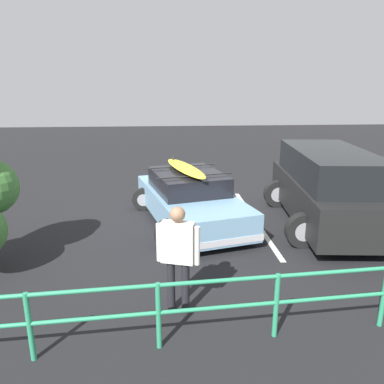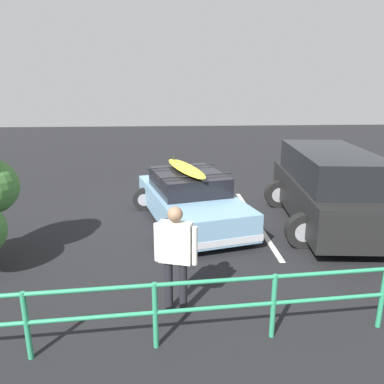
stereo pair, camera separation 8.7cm
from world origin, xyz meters
The scene contains 6 objects.
ground_plane centered at (0.00, 0.00, -0.01)m, with size 44.00×44.00×0.02m, color black.
parking_stripe centered at (-1.44, 0.59, 0.00)m, with size 4.75×0.12×0.00m, color silver.
sedan_car centered at (0.21, 0.55, 0.60)m, with size 3.02×4.49×1.52m.
suv_car centered at (-3.09, 0.99, 0.94)m, with size 2.82×4.84×1.84m.
person_bystander centered at (0.66, 4.42, 1.00)m, with size 0.62×0.32×1.67m.
railing_fence centered at (0.94, 5.22, 0.63)m, with size 9.49×0.73×0.94m.
Camera 2 is at (0.75, 9.41, 3.32)m, focal length 35.00 mm.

